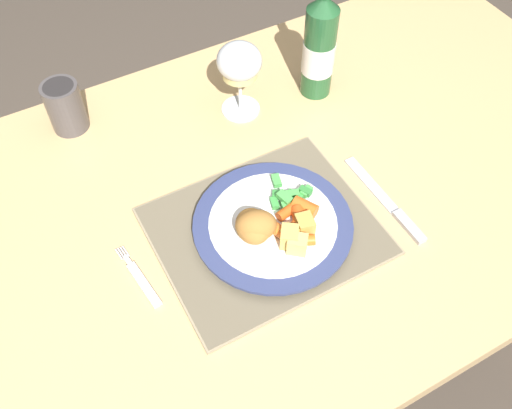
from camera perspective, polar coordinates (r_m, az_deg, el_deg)
The scene contains 13 objects.
ground_plane at distance 1.63m, azimuth 0.76°, elevation -15.15°, with size 6.00×6.00×0.00m, color #4C4238.
dining_table at distance 1.05m, azimuth 1.13°, elevation -1.68°, with size 1.45×0.81×0.74m.
placemat at distance 0.93m, azimuth 0.89°, elevation -2.66°, with size 0.35×0.29×0.01m.
dinner_plate at distance 0.92m, azimuth 1.69°, elevation -2.12°, with size 0.26×0.26×0.02m.
breaded_croquettes at distance 0.88m, azimuth -0.14°, elevation -2.12°, with size 0.08×0.08×0.05m.
green_beans_pile at distance 0.94m, azimuth 3.26°, elevation 0.91°, with size 0.08×0.08×0.02m.
glazed_carrots at distance 0.90m, azimuth 4.19°, elevation -1.57°, with size 0.09×0.09×0.02m.
fork at distance 0.90m, azimuth -11.45°, elevation -7.38°, with size 0.03×0.13×0.01m.
table_knife at distance 0.99m, azimuth 13.29°, elevation -0.14°, with size 0.02×0.21×0.01m.
wine_glass at distance 1.05m, azimuth -1.67°, elevation 13.81°, with size 0.08×0.08×0.15m.
bottle at distance 1.10m, azimuth 6.36°, elevation 15.40°, with size 0.06×0.06×0.28m.
roast_potatoes at distance 0.88m, azimuth 4.06°, elevation -3.16°, with size 0.07×0.06×0.03m.
drinking_cup at distance 1.11m, azimuth -18.57°, elevation 9.33°, with size 0.07×0.07×0.10m.
Camera 1 is at (-0.31, -0.53, 1.51)m, focal length 40.00 mm.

